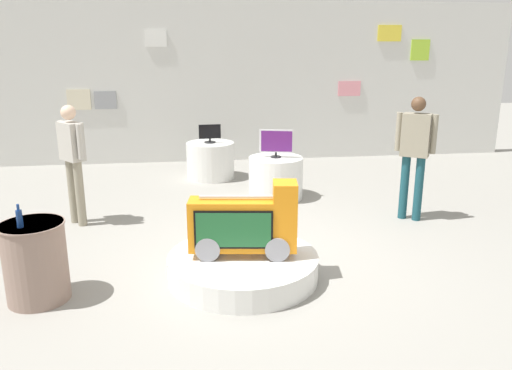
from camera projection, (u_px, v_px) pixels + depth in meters
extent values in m
plane|color=gray|center=(260.00, 259.00, 5.93)|extent=(30.00, 30.00, 0.00)
cube|color=silver|center=(225.00, 83.00, 10.63)|extent=(12.65, 0.10, 3.33)
cube|color=#9ECC33|center=(420.00, 50.00, 10.92)|extent=(0.42, 0.02, 0.44)
cube|color=beige|center=(79.00, 100.00, 10.27)|extent=(0.47, 0.02, 0.41)
cube|color=gray|center=(105.00, 100.00, 10.34)|extent=(0.44, 0.02, 0.36)
cube|color=white|center=(156.00, 38.00, 10.15)|extent=(0.43, 0.02, 0.33)
cube|color=pink|center=(349.00, 89.00, 10.94)|extent=(0.50, 0.02, 0.32)
cube|color=yellow|center=(390.00, 33.00, 10.74)|extent=(0.52, 0.02, 0.34)
cylinder|color=silver|center=(243.00, 266.00, 5.44)|extent=(1.62, 1.62, 0.26)
cylinder|color=gray|center=(209.00, 244.00, 5.37)|extent=(0.31, 0.39, 0.26)
cylinder|color=gray|center=(277.00, 244.00, 5.37)|extent=(0.31, 0.39, 0.26)
cube|color=orange|center=(243.00, 224.00, 5.31)|extent=(1.17, 0.46, 0.55)
cube|color=orange|center=(285.00, 191.00, 5.21)|extent=(0.29, 0.34, 0.19)
cube|color=black|center=(233.00, 230.00, 5.15)|extent=(0.81, 0.12, 0.41)
cube|color=#1E5B2D|center=(233.00, 230.00, 5.15)|extent=(0.77, 0.12, 0.37)
cube|color=#B2B2B7|center=(243.00, 197.00, 5.23)|extent=(0.90, 0.15, 0.02)
cylinder|color=silver|center=(210.00, 160.00, 9.48)|extent=(0.89, 0.89, 0.68)
cylinder|color=black|center=(210.00, 142.00, 9.38)|extent=(0.21, 0.21, 0.02)
cylinder|color=black|center=(210.00, 140.00, 9.37)|extent=(0.04, 0.04, 0.06)
cube|color=black|center=(210.00, 132.00, 9.33)|extent=(0.41, 0.06, 0.26)
cube|color=black|center=(210.00, 132.00, 9.31)|extent=(0.37, 0.03, 0.23)
cylinder|color=silver|center=(276.00, 178.00, 8.25)|extent=(0.89, 0.89, 0.68)
cylinder|color=black|center=(276.00, 157.00, 8.15)|extent=(0.17, 0.17, 0.02)
cylinder|color=black|center=(276.00, 154.00, 8.14)|extent=(0.04, 0.04, 0.07)
cube|color=silver|center=(276.00, 141.00, 8.08)|extent=(0.53, 0.17, 0.37)
cube|color=#561E6B|center=(277.00, 141.00, 8.06)|extent=(0.49, 0.13, 0.33)
cylinder|color=gray|center=(36.00, 262.00, 4.90)|extent=(0.60, 0.60, 0.80)
cylinder|color=gray|center=(31.00, 224.00, 4.80)|extent=(0.62, 0.62, 0.02)
cylinder|color=navy|center=(19.00, 219.00, 4.67)|extent=(0.06, 0.06, 0.17)
cylinder|color=navy|center=(18.00, 207.00, 4.64)|extent=(0.03, 0.03, 0.06)
cylinder|color=#194751|center=(419.00, 189.00, 7.15)|extent=(0.12, 0.12, 0.93)
cylinder|color=#194751|center=(404.00, 187.00, 7.23)|extent=(0.12, 0.12, 0.93)
cube|color=gray|center=(416.00, 135.00, 6.99)|extent=(0.43, 0.38, 0.60)
sphere|color=brown|center=(419.00, 104.00, 6.87)|extent=(0.20, 0.20, 0.20)
cylinder|color=gray|center=(434.00, 134.00, 6.87)|extent=(0.08, 0.08, 0.54)
cylinder|color=gray|center=(399.00, 132.00, 7.08)|extent=(0.08, 0.08, 0.54)
cylinder|color=gray|center=(80.00, 194.00, 6.94)|extent=(0.12, 0.12, 0.92)
cylinder|color=gray|center=(73.00, 191.00, 7.06)|extent=(0.12, 0.12, 0.92)
cube|color=#B2ADA3|center=(71.00, 141.00, 6.81)|extent=(0.40, 0.42, 0.52)
sphere|color=beige|center=(68.00, 112.00, 6.70)|extent=(0.20, 0.20, 0.20)
cylinder|color=#B2ADA3|center=(80.00, 142.00, 6.64)|extent=(0.08, 0.08, 0.47)
cylinder|color=#B2ADA3|center=(62.00, 137.00, 6.95)|extent=(0.08, 0.08, 0.47)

